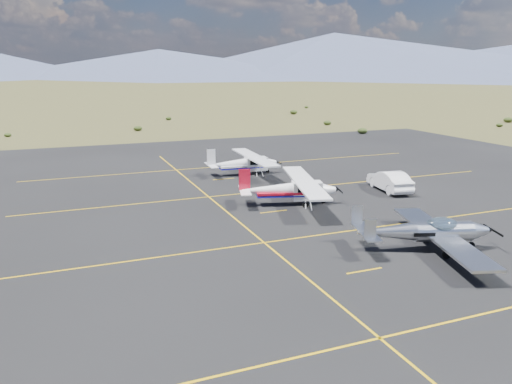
{
  "coord_description": "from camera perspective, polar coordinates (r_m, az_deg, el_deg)",
  "views": [
    {
      "loc": [
        -16.28,
        -22.54,
        9.66
      ],
      "look_at": [
        -4.42,
        7.2,
        1.6
      ],
      "focal_mm": 35.0,
      "sensor_mm": 36.0,
      "label": 1
    }
  ],
  "objects": [
    {
      "name": "aircraft_cessna",
      "position": [
        35.74,
        3.88,
        0.39
      ],
      "size": [
        7.03,
        10.51,
        2.67
      ],
      "rotation": [
        0.0,
        0.0,
        -0.27
      ],
      "color": "white",
      "rests_on": "apron"
    },
    {
      "name": "apron",
      "position": [
        35.09,
        6.85,
        -1.95
      ],
      "size": [
        72.0,
        72.0,
        0.02
      ],
      "primitive_type": "cube",
      "color": "black",
      "rests_on": "ground"
    },
    {
      "name": "aircraft_low_wing",
      "position": [
        28.42,
        18.99,
        -4.3
      ],
      "size": [
        7.43,
        10.07,
        2.2
      ],
      "rotation": [
        0.0,
        0.0,
        -0.3
      ],
      "color": "silver",
      "rests_on": "apron"
    },
    {
      "name": "aircraft_plain",
      "position": [
        45.74,
        -1.4,
        3.37
      ],
      "size": [
        5.96,
        9.94,
        2.52
      ],
      "rotation": [
        0.0,
        0.0,
        -0.05
      ],
      "color": "white",
      "rests_on": "apron"
    },
    {
      "name": "ground",
      "position": [
        29.44,
        13.36,
        -5.43
      ],
      "size": [
        1600.0,
        1600.0,
        0.0
      ],
      "primitive_type": "plane",
      "color": "#383D1C",
      "rests_on": "ground"
    },
    {
      "name": "sedan",
      "position": [
        41.22,
        15.02,
        1.26
      ],
      "size": [
        2.44,
        5.11,
        1.62
      ],
      "primitive_type": "imported",
      "rotation": [
        0.0,
        0.0,
        2.99
      ],
      "color": "white",
      "rests_on": "apron"
    }
  ]
}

